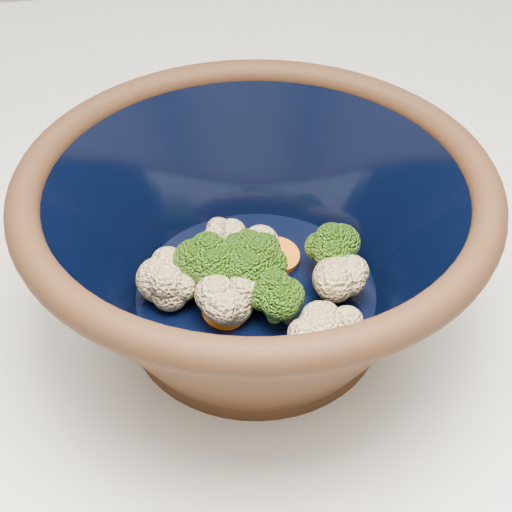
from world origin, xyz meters
TOP-DOWN VIEW (x-y plane):
  - mixing_bowl at (-0.06, -0.01)m, footprint 0.38×0.38m
  - vegetable_pile at (-0.06, -0.02)m, footprint 0.15×0.13m

SIDE VIEW (x-z plane):
  - vegetable_pile at x=-0.06m, z-range 0.93..0.98m
  - mixing_bowl at x=-0.06m, z-range 0.91..1.04m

